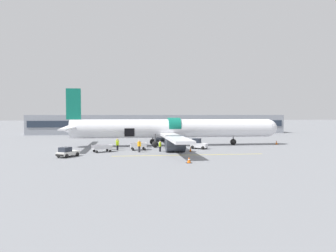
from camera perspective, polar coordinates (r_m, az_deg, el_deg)
name	(u,v)px	position (r m, az deg, el deg)	size (l,w,h in m)	color
ground_plane	(186,148)	(50.44, 3.54, -4.19)	(500.00, 500.00, 0.00)	slate
apron_marking_line	(189,155)	(41.74, 4.06, -5.52)	(21.21, 0.62, 0.01)	yellow
terminal_strip	(159,124)	(92.07, -1.71, 0.41)	(74.43, 13.83, 5.49)	gray
airplane	(171,129)	(53.53, 0.53, -0.62)	(39.36, 36.45, 10.06)	silver
baggage_tug_lead	(198,144)	(49.30, 5.82, -3.52)	(2.93, 2.66, 1.70)	silver
baggage_tug_mid	(67,153)	(41.81, -18.65, -4.81)	(2.73, 3.32, 1.34)	silver
baggage_cart_loading	(139,147)	(47.43, -5.56, -3.91)	(3.49, 1.92, 1.14)	silver
baggage_cart_queued	(102,149)	(45.76, -12.39, -4.23)	(3.79, 2.43, 1.07)	silver
ground_crew_loader_a	(117,143)	(50.18, -9.62, -3.21)	(0.55, 0.55, 1.72)	#1E2338
ground_crew_loader_b	(139,146)	(44.74, -5.50, -3.76)	(0.59, 0.59, 1.85)	#2D2D33
ground_crew_driver	(160,146)	(45.29, -1.51, -3.82)	(0.50, 0.56, 1.64)	black
ground_crew_supervisor	(117,145)	(47.49, -9.60, -3.53)	(0.54, 0.54, 1.70)	black
safety_cone_nose	(276,143)	(59.65, 19.96, -2.99)	(0.61, 0.61, 0.76)	black
safety_cone_engine_left	(189,160)	(34.88, 4.02, -6.47)	(0.62, 0.62, 0.75)	black
safety_cone_wingtip	(191,149)	(45.49, 4.31, -4.45)	(0.46, 0.46, 0.74)	black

